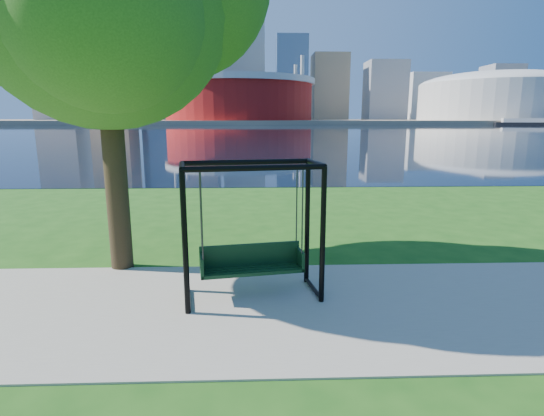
{
  "coord_description": "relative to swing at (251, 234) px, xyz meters",
  "views": [
    {
      "loc": [
        -0.37,
        -7.06,
        3.1
      ],
      "look_at": [
        -0.11,
        0.0,
        1.6
      ],
      "focal_mm": 28.0,
      "sensor_mm": 36.0,
      "label": 1
    }
  ],
  "objects": [
    {
      "name": "swing",
      "position": [
        0.0,
        0.0,
        0.0
      ],
      "size": [
        2.47,
        1.39,
        2.39
      ],
      "rotation": [
        0.0,
        0.0,
        0.17
      ],
      "color": "black",
      "rests_on": "ground"
    },
    {
      "name": "stadium",
      "position": [
        -9.53,
        235.02,
        13.07
      ],
      "size": [
        83.0,
        83.0,
        32.0
      ],
      "color": "maroon",
      "rests_on": "far_bank"
    },
    {
      "name": "path",
      "position": [
        0.47,
        -0.48,
        -1.14
      ],
      "size": [
        120.0,
        4.0,
        0.03
      ],
      "primitive_type": "cube",
      "color": "#9E937F",
      "rests_on": "ground"
    },
    {
      "name": "barge",
      "position": [
        125.33,
        185.25,
        0.21
      ],
      "size": [
        31.13,
        18.29,
        3.02
      ],
      "rotation": [
        0.0,
        0.0,
        -0.36
      ],
      "color": "black",
      "rests_on": "river"
    },
    {
      "name": "ground",
      "position": [
        0.47,
        0.02,
        -1.16
      ],
      "size": [
        900.0,
        900.0,
        0.0
      ],
      "primitive_type": "plane",
      "color": "#1E5114",
      "rests_on": "ground"
    },
    {
      "name": "arena",
      "position": [
        135.47,
        235.02,
        14.72
      ],
      "size": [
        84.0,
        84.0,
        26.56
      ],
      "color": "beige",
      "rests_on": "far_bank"
    },
    {
      "name": "skyline",
      "position": [
        -3.8,
        319.42,
        34.73
      ],
      "size": [
        392.0,
        66.0,
        96.5
      ],
      "color": "gray",
      "rests_on": "far_bank"
    },
    {
      "name": "far_bank",
      "position": [
        0.47,
        306.02,
        -0.16
      ],
      "size": [
        900.0,
        228.0,
        2.0
      ],
      "primitive_type": "cube",
      "color": "#937F60",
      "rests_on": "ground"
    },
    {
      "name": "river",
      "position": [
        0.47,
        102.02,
        -1.15
      ],
      "size": [
        900.0,
        180.0,
        0.02
      ],
      "primitive_type": "cube",
      "color": "black",
      "rests_on": "ground"
    }
  ]
}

